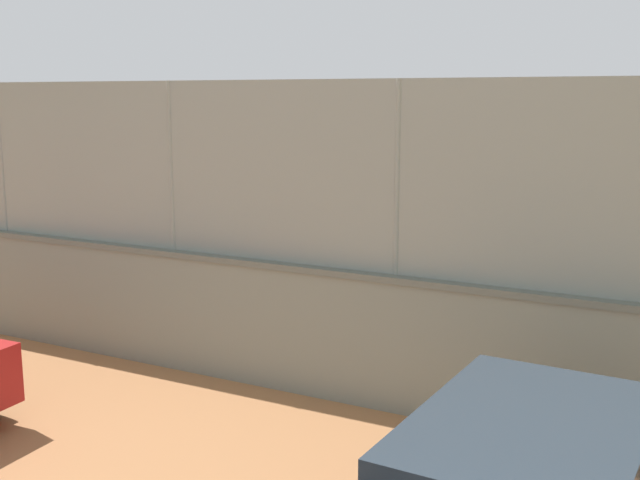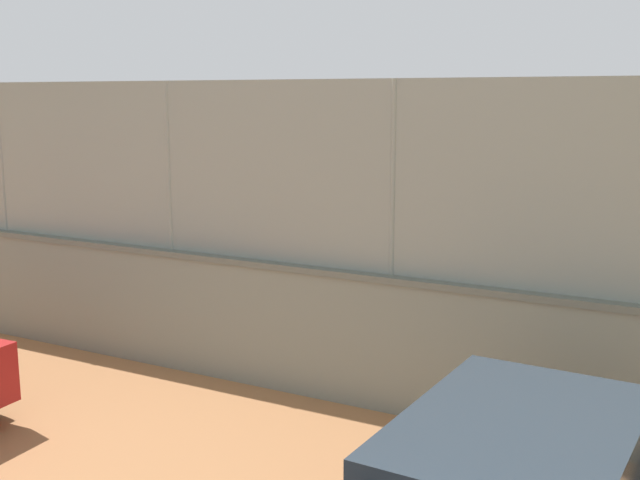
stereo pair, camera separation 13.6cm
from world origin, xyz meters
The scene contains 7 objects.
ground_plane centered at (0.00, 0.00, 0.00)m, with size 260.00×260.00×0.00m, color #A36B42.
perimeter_wall centered at (-2.69, 10.67, 0.85)m, with size 23.56×0.75×1.68m.
fence_panel_on_wall centered at (-2.69, 10.67, 2.82)m, with size 23.16×0.43×2.29m.
player_at_service_line centered at (1.24, 8.42, 0.90)m, with size 0.71×1.18×1.53m.
player_near_wall_returning centered at (-5.49, 2.48, 0.93)m, with size 0.75×0.98×1.60m.
player_crossing_court centered at (3.69, -0.90, 0.88)m, with size 1.00×0.90×1.51m.
sports_ball centered at (2.06, 8.97, 0.10)m, with size 0.21×0.21×0.21m, color white.
Camera 1 is at (-7.91, 19.04, 3.78)m, focal length 43.96 mm.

